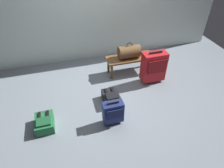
{
  "coord_description": "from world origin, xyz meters",
  "views": [
    {
      "loc": [
        -0.76,
        -2.58,
        2.5
      ],
      "look_at": [
        0.01,
        0.11,
        0.25
      ],
      "focal_mm": 31.49,
      "sensor_mm": 36.0,
      "label": 1
    }
  ],
  "objects_px": {
    "bench": "(130,59)",
    "backpack_dark": "(111,98)",
    "duffel_bag_brown": "(129,52)",
    "suitcase_small_navy": "(113,112)",
    "suitcase_upright_red": "(154,67)",
    "backpack_green": "(45,123)",
    "cell_phone": "(146,56)"
  },
  "relations": [
    {
      "from": "bench",
      "to": "suitcase_small_navy",
      "type": "height_order",
      "value": "suitcase_small_navy"
    },
    {
      "from": "duffel_bag_brown",
      "to": "backpack_dark",
      "type": "relative_size",
      "value": 1.16
    },
    {
      "from": "bench",
      "to": "backpack_dark",
      "type": "relative_size",
      "value": 2.63
    },
    {
      "from": "cell_phone",
      "to": "backpack_dark",
      "type": "height_order",
      "value": "cell_phone"
    },
    {
      "from": "duffel_bag_brown",
      "to": "suitcase_small_navy",
      "type": "distance_m",
      "value": 1.48
    },
    {
      "from": "cell_phone",
      "to": "backpack_green",
      "type": "distance_m",
      "value": 2.37
    },
    {
      "from": "duffel_bag_brown",
      "to": "backpack_green",
      "type": "xyz_separation_m",
      "value": [
        -1.77,
        -1.07,
        -0.41
      ]
    },
    {
      "from": "suitcase_upright_red",
      "to": "cell_phone",
      "type": "bearing_deg",
      "value": 91.27
    },
    {
      "from": "backpack_dark",
      "to": "backpack_green",
      "type": "height_order",
      "value": "same"
    },
    {
      "from": "suitcase_upright_red",
      "to": "backpack_green",
      "type": "xyz_separation_m",
      "value": [
        -2.14,
        -0.64,
        -0.26
      ]
    },
    {
      "from": "cell_phone",
      "to": "suitcase_upright_red",
      "type": "xyz_separation_m",
      "value": [
        0.01,
        -0.38,
        -0.02
      ]
    },
    {
      "from": "cell_phone",
      "to": "backpack_green",
      "type": "bearing_deg",
      "value": -154.5
    },
    {
      "from": "backpack_dark",
      "to": "backpack_green",
      "type": "relative_size",
      "value": 1.0
    },
    {
      "from": "bench",
      "to": "cell_phone",
      "type": "xyz_separation_m",
      "value": [
        0.32,
        -0.05,
        0.06
      ]
    },
    {
      "from": "duffel_bag_brown",
      "to": "suitcase_small_navy",
      "type": "xyz_separation_m",
      "value": [
        -0.71,
        -1.27,
        -0.27
      ]
    },
    {
      "from": "suitcase_upright_red",
      "to": "duffel_bag_brown",
      "type": "bearing_deg",
      "value": 130.36
    },
    {
      "from": "duffel_bag_brown",
      "to": "bench",
      "type": "bearing_deg",
      "value": 0.0
    },
    {
      "from": "bench",
      "to": "backpack_green",
      "type": "bearing_deg",
      "value": -149.4
    },
    {
      "from": "duffel_bag_brown",
      "to": "backpack_green",
      "type": "bearing_deg",
      "value": -148.92
    },
    {
      "from": "bench",
      "to": "duffel_bag_brown",
      "type": "distance_m",
      "value": 0.19
    },
    {
      "from": "bench",
      "to": "duffel_bag_brown",
      "type": "bearing_deg",
      "value": 180.0
    },
    {
      "from": "backpack_dark",
      "to": "cell_phone",
      "type": "bearing_deg",
      "value": 37.63
    },
    {
      "from": "bench",
      "to": "backpack_green",
      "type": "distance_m",
      "value": 2.11
    },
    {
      "from": "suitcase_small_navy",
      "to": "duffel_bag_brown",
      "type": "bearing_deg",
      "value": 60.9
    },
    {
      "from": "suitcase_upright_red",
      "to": "backpack_dark",
      "type": "height_order",
      "value": "suitcase_upright_red"
    },
    {
      "from": "bench",
      "to": "backpack_dark",
      "type": "height_order",
      "value": "bench"
    },
    {
      "from": "suitcase_upright_red",
      "to": "backpack_green",
      "type": "height_order",
      "value": "suitcase_upright_red"
    },
    {
      "from": "cell_phone",
      "to": "duffel_bag_brown",
      "type": "bearing_deg",
      "value": 171.68
    },
    {
      "from": "cell_phone",
      "to": "suitcase_small_navy",
      "type": "height_order",
      "value": "suitcase_small_navy"
    },
    {
      "from": "suitcase_upright_red",
      "to": "backpack_dark",
      "type": "relative_size",
      "value": 1.81
    },
    {
      "from": "bench",
      "to": "cell_phone",
      "type": "height_order",
      "value": "cell_phone"
    },
    {
      "from": "cell_phone",
      "to": "backpack_dark",
      "type": "xyz_separation_m",
      "value": [
        -0.96,
        -0.74,
        -0.28
      ]
    }
  ]
}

